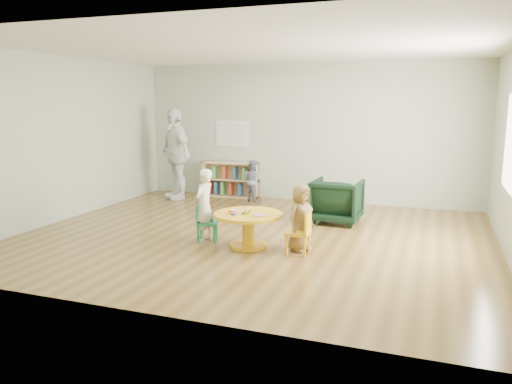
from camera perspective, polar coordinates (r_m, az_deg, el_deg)
room at (r=7.40m, az=-0.08°, el=9.17°), size 7.10×7.00×2.80m
activity_table at (r=7.08m, az=-0.89°, el=-3.63°), size 0.97×0.97×0.53m
kid_chair_left at (r=7.43m, az=-5.90°, el=-3.32°), size 0.37×0.37×0.55m
kid_chair_right at (r=6.78m, az=5.18°, el=-4.54°), size 0.31×0.31×0.58m
bookshelf at (r=10.79m, az=-3.01°, el=1.42°), size 1.20×0.30×0.75m
alphabet_poster at (r=10.79m, az=-2.74°, el=6.68°), size 0.74×0.01×0.54m
armchair at (r=8.58m, az=9.21°, el=-1.01°), size 0.83×0.85×0.74m
child_left at (r=7.36m, az=-5.96°, el=-1.52°), size 0.30×0.42×1.08m
child_right at (r=6.89m, az=5.11°, el=-2.93°), size 0.46×0.54×0.94m
toddler at (r=10.27m, az=-0.39°, el=1.32°), size 0.51×0.46×0.86m
adult_caretaker at (r=10.57m, az=-9.18°, el=4.33°), size 1.18×1.03×1.91m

